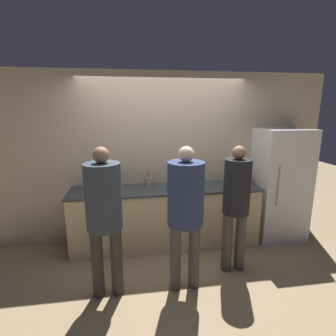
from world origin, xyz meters
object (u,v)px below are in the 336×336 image
Objects in this scene: bottle_dark at (185,178)px; person_right at (236,200)px; refrigerator at (280,184)px; fruit_bowl at (183,185)px; potted_plant at (245,174)px; utensil_crock at (149,181)px; cup_red at (109,190)px; person_left at (104,209)px; bottle_clear at (99,181)px; person_center at (186,205)px.

person_right is at bearing -66.84° from bottle_dark.
refrigerator is 6.17× the size of fruit_bowl.
person_right is 0.99m from potted_plant.
person_right is at bearing -44.15° from utensil_crock.
cup_red is at bearing -174.41° from fruit_bowl.
refrigerator is 2.83m from person_left.
person_right reaches higher than bottle_clear.
bottle_dark reaches higher than cup_red.
bottle_dark is (-1.50, 0.23, 0.10)m from refrigerator.
potted_plant reaches higher than cup_red.
person_center is 1.62m from potted_plant.
bottle_clear is (-0.18, 1.25, -0.03)m from person_left.
utensil_crock is at bearing 65.05° from person_left.
refrigerator reaches higher than fruit_bowl.
person_right reaches higher than bottle_dark.
refrigerator is at bearing -8.88° from bottle_dark.
refrigerator is 1.04× the size of person_left.
bottle_clear is at bearing 177.75° from utensil_crock.
person_left reaches higher than fruit_bowl.
potted_plant is (2.25, -0.16, 0.05)m from bottle_clear.
person_right is at bearing 8.71° from person_left.
person_left is 0.87m from person_center.
person_left is 1.34m from utensil_crock.
person_left is at bearing 179.25° from person_center.
bottle_dark is at bearing 18.09° from cup_red.
person_center is 0.75m from person_right.
bottle_clear is (-1.32, -0.00, 0.01)m from bottle_dark.
utensil_crock reaches higher than bottle_dark.
bottle_clear reaches higher than cup_red.
fruit_bowl is at bearing -178.66° from refrigerator.
person_center reaches higher than bottle_clear.
person_right is at bearing 19.87° from person_center.
cup_red is (-0.57, -0.34, -0.02)m from utensil_crock.
person_center is at bearing -45.09° from cup_red.
refrigerator is 0.59m from potted_plant.
person_center is 7.09× the size of utensil_crock.
refrigerator is at bearing -4.69° from bottle_clear.
utensil_crock is 0.67m from cup_red.
person_center is at bearing -100.46° from fruit_bowl.
person_left is at bearing -171.29° from person_right.
refrigerator is 7.63× the size of bottle_clear.
bottle_clear is at bearing -179.88° from bottle_dark.
refrigerator is 7.44× the size of utensil_crock.
refrigerator is at bearing 21.04° from person_left.
person_left is (-2.64, -1.02, 0.14)m from refrigerator.
cup_red is (-1.07, -0.10, -0.00)m from fruit_bowl.
person_center is 1.03× the size of person_right.
fruit_bowl is (0.18, 0.99, -0.07)m from person_center.
person_right is at bearing -144.01° from refrigerator.
bottle_clear is at bearing 114.56° from cup_red.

